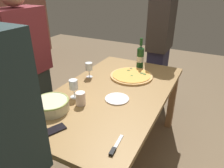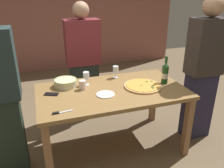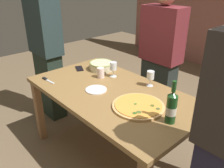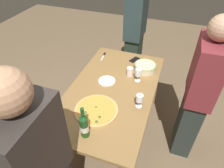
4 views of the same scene
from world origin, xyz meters
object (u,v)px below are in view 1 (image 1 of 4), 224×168
Objects in this scene: wine_bottle at (140,56)px; cup_amber at (81,98)px; pizza_knife at (115,147)px; person_guest_right at (159,46)px; dining_table at (112,100)px; wine_glass_near_pizza at (89,67)px; side_plate at (117,99)px; pizza at (131,76)px; person_guest_left at (27,71)px; serving_bowl at (51,105)px; wine_glass_by_bottle at (74,86)px; cell_phone at (54,130)px.

cup_amber is (-0.94, 0.13, -0.07)m from wine_bottle.
pizza_knife is 1.71m from person_guest_right.
dining_table is 10.80× the size of wine_glass_near_pizza.
pizza_knife is at bearing 12.82° from person_guest_right.
wine_bottle is at bearing -36.29° from wine_glass_near_pizza.
wine_bottle is (0.64, -0.02, 0.21)m from dining_table.
wine_bottle is 1.66× the size of side_plate.
pizza reaches higher than dining_table.
cup_amber is 0.06× the size of person_guest_left.
pizza is 0.67m from cup_amber.
serving_bowl is at bearing 165.87° from wine_bottle.
wine_glass_near_pizza reaches higher than side_plate.
person_guest_right is at bearing -4.80° from pizza.
pizza_knife is (-0.30, -0.44, -0.05)m from cup_amber.
pizza is at bearing 0.30° from person_guest_right.
wine_bottle reaches higher than side_plate.
cup_amber is (-0.46, -0.22, -0.05)m from wine_glass_near_pizza.
pizza is at bearing -5.72° from dining_table.
dining_table is 0.67m from wine_bottle.
pizza is at bearing 19.70° from person_guest_left.
person_guest_right reaches higher than serving_bowl.
wine_glass_near_pizza is 0.09× the size of person_guest_left.
person_guest_left is (-0.29, 0.53, -0.04)m from wine_glass_near_pizza.
dining_table is 10.34× the size of wine_glass_by_bottle.
wine_glass_by_bottle reaches higher than cell_phone.
serving_bowl reaches higher than side_plate.
cup_amber is 0.34m from cell_phone.
cup_amber is (0.16, -0.15, 0.01)m from serving_bowl.
cup_amber is at bearing 132.33° from side_plate.
wine_glass_near_pizza is at bearing 20.24° from person_guest_left.
wine_glass_near_pizza is at bearing 15.42° from wine_glass_by_bottle.
wine_glass_by_bottle is at bearing 111.33° from side_plate.
dining_table is 4.99× the size of wine_bottle.
dining_table is 0.37m from pizza.
wine_glass_by_bottle is at bearing -17.73° from person_guest_left.
person_guest_left is at bearing 77.17° from cup_amber.
wine_glass_by_bottle is at bearing 135.77° from dining_table.
pizza_knife is (0.04, -0.41, 0.00)m from cell_phone.
serving_bowl reaches higher than cell_phone.
wine_glass_by_bottle is 1.50× the size of cup_amber.
side_plate is at bearing -84.52° from cell_phone.
person_guest_right is (1.56, -0.36, 0.08)m from serving_bowl.
wine_glass_by_bottle reaches higher than serving_bowl.
person_guest_right is (0.46, -0.08, 0.01)m from wine_bottle.
wine_glass_by_bottle is (-0.58, 0.26, 0.09)m from pizza.
side_plate is 0.11× the size of person_guest_right.
wine_glass_by_bottle is at bearing 155.91° from pizza.
serving_bowl is at bearing 171.55° from wine_glass_by_bottle.
wine_glass_near_pizza is 1.01m from pizza_knife.
wine_glass_near_pizza is 0.81× the size of pizza_knife.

